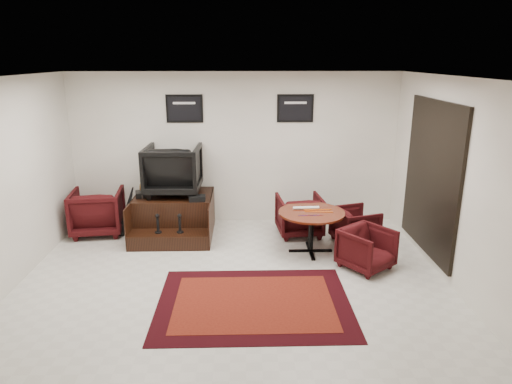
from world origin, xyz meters
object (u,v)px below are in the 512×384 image
Objects in this scene: shine_chair at (173,167)px; meeting_table at (311,217)px; armchair_side at (97,209)px; shine_podium at (174,216)px; table_chair_back at (299,213)px; table_chair_corner at (367,247)px; table_chair_window at (355,224)px.

meeting_table is (2.31, -1.01, -0.58)m from shine_chair.
meeting_table is (3.68, -0.94, 0.16)m from armchair_side.
meeting_table is at bearing -20.62° from shine_podium.
armchair_side reaches higher than shine_podium.
table_chair_corner is (0.84, -1.40, -0.05)m from table_chair_back.
table_chair_back is at bearing 48.35° from table_chair_window.
armchair_side reaches higher than table_chair_corner.
shine_podium is at bearing 63.79° from table_chair_window.
shine_podium is at bearing 116.27° from table_chair_corner.
table_chair_back is at bearing 83.11° from table_chair_corner.
shine_chair is at bearing -11.35° from table_chair_back.
table_chair_corner is (3.06, -1.49, 0.02)m from shine_podium.
meeting_table is at bearing 158.92° from armchair_side.
meeting_table is at bearing 97.40° from table_chair_window.
table_chair_back is (3.59, -0.16, -0.05)m from armchair_side.
shine_chair reaches higher than table_chair_window.
armchair_side is 4.69m from table_chair_corner.
shine_podium is 1.79× the size of table_chair_back.
shine_chair is 2.37m from table_chair_back.
table_chair_back is at bearing -2.36° from shine_podium.
table_chair_back is (2.22, -0.09, 0.07)m from shine_podium.
armchair_side reaches higher than table_chair_window.
meeting_table is at bearing 91.54° from table_chair_back.
armchair_side is (-1.37, -0.08, -0.74)m from shine_chair.
table_chair_corner is at bearing -39.96° from meeting_table.
meeting_table reaches higher than table_chair_corner.
armchair_side is at bearing 65.74° from table_chair_window.
table_chair_window is at bearing 150.04° from table_chair_back.
shine_podium is 1.34× the size of meeting_table.
armchair_side is at bearing 4.98° from shine_chair.
shine_chair is 2.59m from meeting_table.
shine_chair reaches higher than table_chair_corner.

